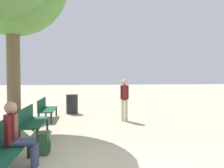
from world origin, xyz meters
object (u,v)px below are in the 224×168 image
trash_bin (72,104)px  backpack (44,143)px  bench_row_1 (31,120)px  bench_row_2 (46,108)px  person_seated (17,133)px  pedestrian_near (125,97)px

trash_bin → backpack: bearing=-94.2°
bench_row_1 → bench_row_2: 2.44m
bench_row_2 → person_seated: person_seated is taller
pedestrian_near → backpack: bearing=-126.8°
bench_row_2 → bench_row_1: bearing=-90.0°
bench_row_2 → trash_bin: bearing=54.3°
person_seated → pedestrian_near: 4.88m
backpack → pedestrian_near: 4.15m
bench_row_2 → trash_bin: (0.96, 1.33, -0.04)m
pedestrian_near → trash_bin: bearing=137.0°
backpack → trash_bin: bearing=85.8°
bench_row_1 → person_seated: 2.17m
bench_row_1 → backpack: bearing=-68.2°
bench_row_1 → backpack: bench_row_1 is taller
person_seated → pedestrian_near: bearing=55.0°
bench_row_1 → person_seated: bearing=-83.8°
trash_bin → pedestrian_near: bearing=-43.0°
bench_row_2 → trash_bin: trash_bin is taller
pedestrian_near → person_seated: bearing=-125.0°
bench_row_1 → backpack: 1.57m
bench_row_2 → backpack: (0.58, -3.88, -0.24)m
pedestrian_near → bench_row_2: bearing=168.8°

